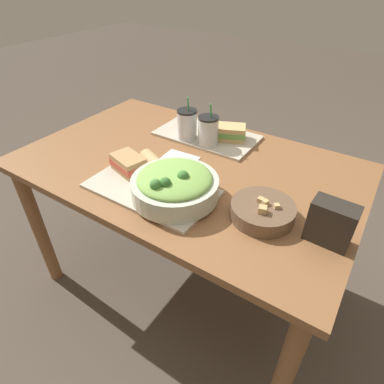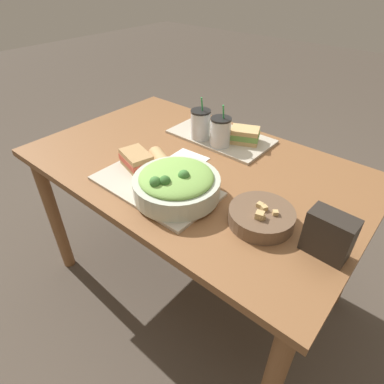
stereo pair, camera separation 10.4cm
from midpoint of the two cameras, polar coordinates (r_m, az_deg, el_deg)
ground_plane at (r=1.80m, az=2.03°, el=-15.40°), size 12.00×12.00×0.00m
dining_table at (r=1.35m, az=2.60°, el=1.51°), size 1.35×0.86×0.74m
tray_near at (r=1.16m, az=-3.88°, el=0.88°), size 0.46×0.25×0.01m
tray_far at (r=1.50m, az=7.10°, el=9.70°), size 0.46×0.25×0.01m
salad_bowl at (r=1.08m, az=-0.03°, el=1.47°), size 0.30×0.30×0.11m
soup_bowl at (r=1.03m, az=15.09°, el=-4.30°), size 0.20×0.20×0.07m
sandwich_near at (r=1.25m, az=-7.48°, el=5.61°), size 0.15×0.12×0.06m
baguette_near at (r=1.22m, az=-2.88°, el=5.13°), size 0.17×0.12×0.06m
sandwich_far at (r=1.45m, az=11.41°, el=9.82°), size 0.15×0.13×0.06m
drink_cup_dark at (r=1.44m, az=3.63°, el=11.71°), size 0.09×0.09×0.19m
drink_cup_red at (r=1.39m, az=7.35°, el=10.31°), size 0.09×0.09×0.18m
chip_bag at (r=0.97m, az=26.06°, el=-7.03°), size 0.13×0.07×0.13m
napkin_folded at (r=1.33m, az=1.71°, el=5.97°), size 0.15×0.11×0.00m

